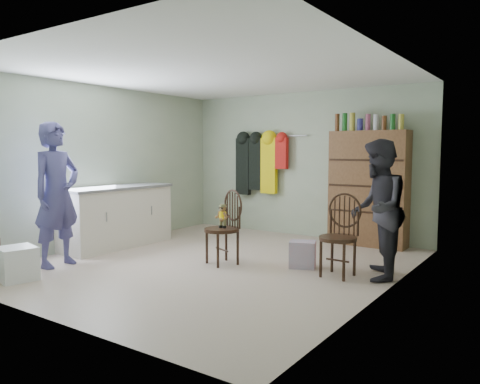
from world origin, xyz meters
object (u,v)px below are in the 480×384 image
Objects in this scene: chair_front at (225,223)px; dresser at (368,187)px; chair_far at (340,232)px; counter at (117,216)px.

dresser is at bearing 85.57° from chair_front.
counter is at bearing -172.04° from chair_far.
chair_front reaches higher than counter.
dresser is at bearing 102.27° from chair_far.
dresser reaches higher than counter.
chair_front is at bearing -166.24° from chair_far.
dresser is at bearing 35.68° from counter.
chair_far is (1.48, 0.30, -0.02)m from chair_front.
counter is 0.89× the size of dresser.
chair_far is 2.01m from dresser.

